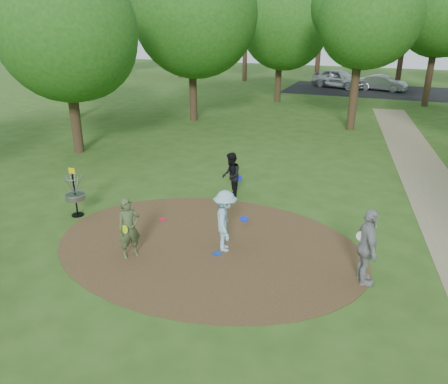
% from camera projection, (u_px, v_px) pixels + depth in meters
% --- Properties ---
extents(ground, '(100.00, 100.00, 0.00)m').
position_uv_depth(ground, '(208.00, 246.00, 11.67)').
color(ground, '#2D5119').
rests_on(ground, ground).
extents(dirt_clearing, '(8.40, 8.40, 0.02)m').
position_uv_depth(dirt_clearing, '(208.00, 245.00, 11.66)').
color(dirt_clearing, '#47301C').
rests_on(dirt_clearing, ground).
extents(parking_lot, '(14.00, 8.00, 0.01)m').
position_uv_depth(parking_lot, '(371.00, 91.00, 36.92)').
color(parking_lot, black).
rests_on(parking_lot, ground).
extents(player_observer_with_disc, '(0.65, 0.69, 1.58)m').
position_uv_depth(player_observer_with_disc, '(129.00, 228.00, 10.85)').
color(player_observer_with_disc, '#465833').
rests_on(player_observer_with_disc, ground).
extents(player_throwing_with_disc, '(1.15, 1.22, 1.65)m').
position_uv_depth(player_throwing_with_disc, '(225.00, 221.00, 11.17)').
color(player_throwing_with_disc, '#9ACEE6').
rests_on(player_throwing_with_disc, ground).
extents(player_walking_with_disc, '(0.82, 0.92, 1.56)m').
position_uv_depth(player_walking_with_disc, '(231.00, 176.00, 14.54)').
color(player_walking_with_disc, black).
rests_on(player_walking_with_disc, ground).
extents(player_waiting_with_disc, '(0.80, 1.16, 1.83)m').
position_uv_depth(player_waiting_with_disc, '(367.00, 247.00, 9.70)').
color(player_waiting_with_disc, '#969699').
rests_on(player_waiting_with_disc, ground).
extents(disc_ground_blue, '(0.22, 0.22, 0.02)m').
position_uv_depth(disc_ground_blue, '(217.00, 254.00, 11.21)').
color(disc_ground_blue, '#0C36CC').
rests_on(disc_ground_blue, dirt_clearing).
extents(disc_ground_red, '(0.22, 0.22, 0.02)m').
position_uv_depth(disc_ground_red, '(163.00, 219.00, 13.14)').
color(disc_ground_red, red).
rests_on(disc_ground_red, dirt_clearing).
extents(car_left, '(5.06, 3.62, 1.60)m').
position_uv_depth(car_left, '(339.00, 79.00, 38.10)').
color(car_left, '#B4B8BC').
rests_on(car_left, ground).
extents(car_right, '(4.08, 2.20, 1.28)m').
position_uv_depth(car_right, '(382.00, 83.00, 36.63)').
color(car_right, '#A0A3A7').
rests_on(car_right, ground).
extents(disc_golf_basket, '(0.63, 0.63, 1.54)m').
position_uv_depth(disc_golf_basket, '(74.00, 189.00, 13.14)').
color(disc_golf_basket, black).
rests_on(disc_golf_basket, ground).
extents(tree_ring, '(36.81, 45.04, 9.04)m').
position_uv_depth(tree_ring, '(323.00, 30.00, 17.42)').
color(tree_ring, '#332316').
rests_on(tree_ring, ground).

